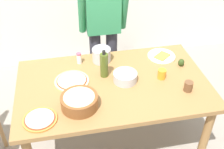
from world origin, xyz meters
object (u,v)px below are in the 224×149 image
cup_orange (162,74)px  cup_small_brown (188,86)px  avocado (181,62)px  dining_table (113,91)px  steel_pot (101,55)px  popcorn_bowl (79,100)px  person_cook (103,23)px  olive_oil_bottle (104,65)px  plate_with_slice (162,56)px  pizza_cooked_on_tray (40,119)px  pizza_raw_on_board (72,81)px  mixing_bowl_steel (125,77)px  salt_shaker (79,58)px

cup_orange → cup_small_brown: (0.15, -0.20, 0.00)m
cup_orange → avocado: size_ratio=1.21×
dining_table → steel_pot: (-0.04, 0.34, 0.16)m
dining_table → popcorn_bowl: (-0.30, -0.23, 0.15)m
dining_table → person_cook: person_cook is taller
olive_oil_bottle → popcorn_bowl: bearing=-125.7°
plate_with_slice → popcorn_bowl: bearing=-147.4°
plate_with_slice → avocado: size_ratio=3.71×
olive_oil_bottle → cup_orange: olive_oil_bottle is taller
pizza_cooked_on_tray → avocado: size_ratio=3.56×
pizza_cooked_on_tray → steel_pot: (0.56, 0.66, 0.06)m
dining_table → pizza_cooked_on_tray: pizza_cooked_on_tray is taller
person_cook → cup_small_brown: size_ratio=19.06×
person_cook → cup_small_brown: 1.11m
dining_table → cup_small_brown: (0.57, -0.21, 0.13)m
pizza_raw_on_board → popcorn_bowl: size_ratio=1.04×
pizza_raw_on_board → pizza_cooked_on_tray: bearing=-123.1°
olive_oil_bottle → pizza_raw_on_board: bearing=-173.8°
mixing_bowl_steel → avocado: bearing=12.2°
cup_small_brown → salt_shaker: size_ratio=0.80×
dining_table → person_cook: 0.80m
cup_small_brown → salt_shaker: (-0.82, 0.56, 0.01)m
olive_oil_bottle → steel_pot: bearing=86.4°
cup_small_brown → olive_oil_bottle: bearing=152.7°
mixing_bowl_steel → steel_pot: steel_pot is taller
dining_table → plate_with_slice: size_ratio=6.15×
pizza_cooked_on_tray → salt_shaker: salt_shaker is taller
plate_with_slice → salt_shaker: bearing=176.7°
mixing_bowl_steel → avocado: size_ratio=2.86×
pizza_cooked_on_tray → plate_with_slice: size_ratio=0.96×
person_cook → mixing_bowl_steel: size_ratio=8.10×
pizza_cooked_on_tray → cup_small_brown: bearing=5.1°
plate_with_slice → olive_oil_bottle: (-0.59, -0.19, 0.11)m
pizza_cooked_on_tray → salt_shaker: size_ratio=2.35×
cup_orange → cup_small_brown: 0.25m
cup_small_brown → plate_with_slice: bearing=94.8°
mixing_bowl_steel → salt_shaker: (-0.35, 0.34, 0.01)m
pizza_raw_on_board → olive_oil_bottle: olive_oil_bottle is taller
pizza_cooked_on_tray → plate_with_slice: 1.29m
dining_table → salt_shaker: salt_shaker is taller
pizza_raw_on_board → cup_small_brown: 0.96m
mixing_bowl_steel → steel_pot: 0.37m
dining_table → pizza_raw_on_board: bearing=166.4°
steel_pot → cup_small_brown: (0.61, -0.56, -0.02)m
popcorn_bowl → olive_oil_bottle: 0.43m
pizza_raw_on_board → cup_small_brown: bearing=-17.9°
plate_with_slice → popcorn_bowl: (-0.83, -0.53, 0.05)m
person_cook → cup_small_brown: person_cook is taller
person_cook → popcorn_bowl: size_ratio=5.79×
person_cook → mixing_bowl_steel: (0.06, -0.75, -0.14)m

